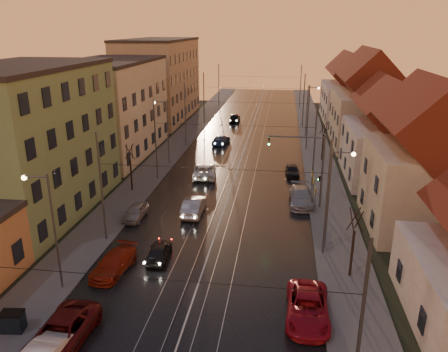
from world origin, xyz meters
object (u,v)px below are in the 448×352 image
at_px(street_lamp_0, 49,221).
at_px(driving_car_2, 204,170).
at_px(street_lamp_2, 165,126).
at_px(dumpster, 13,322).
at_px(driving_car_3, 221,140).
at_px(driving_car_1, 194,206).
at_px(parked_left_3, 136,212).
at_px(parked_right_0, 308,307).
at_px(parked_right_1, 301,197).
at_px(street_lamp_3, 309,107).
at_px(driving_car_4, 235,118).
at_px(street_lamp_1, 333,190).
at_px(parked_left_1, 61,333).
at_px(driving_car_0, 159,251).
at_px(parked_right_2, 292,171).
at_px(parked_left_2, 114,263).
at_px(traffic_light_mast, 312,162).

distance_m(street_lamp_0, driving_car_2, 24.67).
height_order(street_lamp_2, dumpster, street_lamp_2).
bearing_deg(driving_car_3, driving_car_1, 100.00).
bearing_deg(driving_car_1, dumpster, 68.50).
bearing_deg(dumpster, parked_left_3, 76.56).
height_order(street_lamp_0, dumpster, street_lamp_0).
relative_size(parked_right_0, parked_right_1, 1.02).
relative_size(street_lamp_0, street_lamp_3, 1.00).
bearing_deg(dumpster, driving_car_4, 77.30).
bearing_deg(street_lamp_1, driving_car_2, 128.79).
distance_m(parked_right_0, dumpster, 16.85).
bearing_deg(driving_car_3, parked_left_1, 94.26).
distance_m(street_lamp_2, driving_car_3, 12.55).
relative_size(driving_car_0, parked_right_2, 1.02).
bearing_deg(driving_car_0, street_lamp_3, -111.90).
xyz_separation_m(driving_car_1, driving_car_2, (-0.88, 10.52, -0.03)).
bearing_deg(driving_car_2, street_lamp_0, 69.04).
distance_m(driving_car_2, parked_left_2, 21.36).
bearing_deg(driving_car_2, parked_right_1, 139.82).
height_order(parked_right_0, parked_right_2, parked_right_0).
bearing_deg(driving_car_0, dumpster, 53.08).
relative_size(parked_left_1, parked_right_2, 1.49).
distance_m(street_lamp_2, parked_right_2, 16.44).
relative_size(driving_car_1, driving_car_4, 1.06).
bearing_deg(parked_left_2, street_lamp_1, 27.25).
bearing_deg(driving_car_4, driving_car_3, 87.67).
relative_size(driving_car_1, parked_left_1, 0.87).
distance_m(driving_car_4, parked_left_3, 43.47).
bearing_deg(driving_car_0, driving_car_2, -94.22).
height_order(street_lamp_0, driving_car_1, street_lamp_0).
height_order(street_lamp_2, traffic_light_mast, street_lamp_2).
bearing_deg(driving_car_1, parked_right_0, 124.05).
height_order(street_lamp_1, traffic_light_mast, street_lamp_1).
xyz_separation_m(street_lamp_3, parked_right_1, (-1.86, -27.19, -4.12)).
xyz_separation_m(driving_car_4, dumpster, (-5.96, -59.18, -0.06)).
distance_m(driving_car_1, driving_car_4, 41.56).
bearing_deg(driving_car_3, street_lamp_2, 70.29).
xyz_separation_m(street_lamp_0, parked_right_2, (15.65, 25.36, -4.26)).
relative_size(street_lamp_0, driving_car_1, 1.68).
bearing_deg(driving_car_2, parked_left_2, 75.10).
bearing_deg(driving_car_1, street_lamp_2, -66.75).
xyz_separation_m(parked_left_1, parked_right_1, (13.44, 21.88, 0.01)).
distance_m(street_lamp_1, traffic_light_mast, 8.08).
bearing_deg(street_lamp_3, dumpster, -110.90).
bearing_deg(street_lamp_3, traffic_light_mast, -92.27).
height_order(driving_car_0, dumpster, driving_car_0).
relative_size(street_lamp_1, parked_right_1, 1.51).
bearing_deg(parked_right_2, driving_car_2, -174.12).
distance_m(street_lamp_1, driving_car_2, 20.52).
xyz_separation_m(street_lamp_3, parked_left_2, (-15.30, -41.51, -4.21)).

